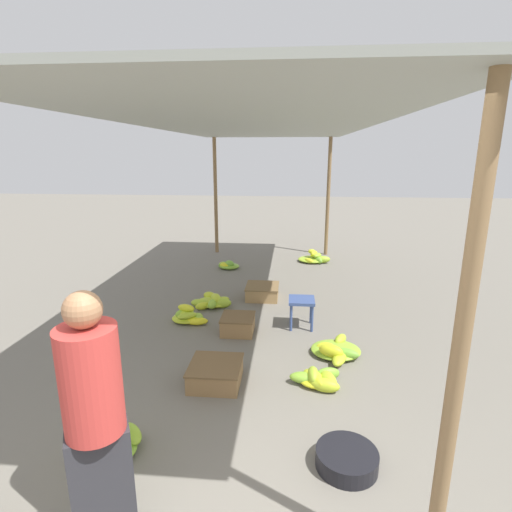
{
  "coord_description": "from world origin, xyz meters",
  "views": [
    {
      "loc": [
        0.47,
        -1.46,
        2.28
      ],
      "look_at": [
        0.0,
        3.77,
        0.91
      ],
      "focal_mm": 28.0,
      "sensor_mm": 36.0,
      "label": 1
    }
  ],
  "objects_px": {
    "banana_pile_right_0": "(314,258)",
    "crate_near": "(216,373)",
    "crate_mid": "(238,324)",
    "basin_black": "(347,459)",
    "banana_pile_left_1": "(189,316)",
    "banana_pile_left_3": "(227,265)",
    "banana_pile_right_1": "(318,379)",
    "banana_pile_right_2": "(336,350)",
    "crate_far": "(262,292)",
    "banana_pile_left_2": "(212,302)",
    "vendor_foreground": "(95,417)",
    "stool": "(302,304)",
    "banana_pile_left_0": "(111,440)"
  },
  "relations": [
    {
      "from": "crate_near",
      "to": "crate_mid",
      "type": "bearing_deg",
      "value": 86.87
    },
    {
      "from": "banana_pile_right_0",
      "to": "crate_near",
      "type": "relative_size",
      "value": 1.29
    },
    {
      "from": "banana_pile_right_2",
      "to": "basin_black",
      "type": "bearing_deg",
      "value": -93.09
    },
    {
      "from": "banana_pile_right_0",
      "to": "banana_pile_right_2",
      "type": "xyz_separation_m",
      "value": [
        0.04,
        -4.07,
        -0.02
      ]
    },
    {
      "from": "banana_pile_left_3",
      "to": "crate_far",
      "type": "xyz_separation_m",
      "value": [
        0.83,
        -1.62,
        0.04
      ]
    },
    {
      "from": "basin_black",
      "to": "banana_pile_left_3",
      "type": "relative_size",
      "value": 1.01
    },
    {
      "from": "banana_pile_left_1",
      "to": "crate_far",
      "type": "bearing_deg",
      "value": 46.98
    },
    {
      "from": "banana_pile_left_0",
      "to": "banana_pile_left_3",
      "type": "bearing_deg",
      "value": 89.14
    },
    {
      "from": "banana_pile_left_1",
      "to": "banana_pile_left_2",
      "type": "distance_m",
      "value": 0.65
    },
    {
      "from": "banana_pile_left_1",
      "to": "banana_pile_left_2",
      "type": "height_order",
      "value": "banana_pile_left_1"
    },
    {
      "from": "basin_black",
      "to": "banana_pile_left_3",
      "type": "distance_m",
      "value": 5.4
    },
    {
      "from": "banana_pile_right_2",
      "to": "crate_far",
      "type": "bearing_deg",
      "value": 118.77
    },
    {
      "from": "vendor_foreground",
      "to": "banana_pile_right_1",
      "type": "bearing_deg",
      "value": 51.26
    },
    {
      "from": "banana_pile_left_3",
      "to": "banana_pile_right_1",
      "type": "bearing_deg",
      "value": -68.72
    },
    {
      "from": "banana_pile_right_0",
      "to": "banana_pile_left_2",
      "type": "bearing_deg",
      "value": -122.24
    },
    {
      "from": "crate_mid",
      "to": "stool",
      "type": "bearing_deg",
      "value": 16.8
    },
    {
      "from": "banana_pile_left_1",
      "to": "banana_pile_right_1",
      "type": "xyz_separation_m",
      "value": [
        1.69,
        -1.42,
        -0.01
      ]
    },
    {
      "from": "crate_mid",
      "to": "banana_pile_right_0",
      "type": "bearing_deg",
      "value": 71.91
    },
    {
      "from": "banana_pile_left_0",
      "to": "banana_pile_right_0",
      "type": "distance_m",
      "value": 6.09
    },
    {
      "from": "vendor_foreground",
      "to": "banana_pile_right_2",
      "type": "distance_m",
      "value": 2.97
    },
    {
      "from": "banana_pile_right_0",
      "to": "crate_far",
      "type": "height_order",
      "value": "banana_pile_right_0"
    },
    {
      "from": "stool",
      "to": "banana_pile_right_1",
      "type": "height_order",
      "value": "stool"
    },
    {
      "from": "banana_pile_right_1",
      "to": "banana_pile_right_2",
      "type": "distance_m",
      "value": 0.68
    },
    {
      "from": "banana_pile_left_0",
      "to": "banana_pile_left_3",
      "type": "distance_m",
      "value": 5.15
    },
    {
      "from": "banana_pile_left_2",
      "to": "crate_far",
      "type": "height_order",
      "value": "crate_far"
    },
    {
      "from": "banana_pile_left_2",
      "to": "banana_pile_right_0",
      "type": "distance_m",
      "value": 3.16
    },
    {
      "from": "banana_pile_left_1",
      "to": "crate_far",
      "type": "xyz_separation_m",
      "value": [
        0.95,
        1.02,
        0.03
      ]
    },
    {
      "from": "vendor_foreground",
      "to": "banana_pile_right_0",
      "type": "bearing_deg",
      "value": 76.17
    },
    {
      "from": "crate_near",
      "to": "crate_mid",
      "type": "distance_m",
      "value": 1.19
    },
    {
      "from": "banana_pile_left_3",
      "to": "crate_near",
      "type": "height_order",
      "value": "crate_near"
    },
    {
      "from": "banana_pile_left_0",
      "to": "banana_pile_right_0",
      "type": "bearing_deg",
      "value": 72.28
    },
    {
      "from": "stool",
      "to": "banana_pile_right_2",
      "type": "height_order",
      "value": "stool"
    },
    {
      "from": "banana_pile_right_2",
      "to": "crate_far",
      "type": "xyz_separation_m",
      "value": [
        -0.99,
        1.8,
        0.04
      ]
    },
    {
      "from": "stool",
      "to": "basin_black",
      "type": "relative_size",
      "value": 0.86
    },
    {
      "from": "crate_mid",
      "to": "basin_black",
      "type": "bearing_deg",
      "value": -63.14
    },
    {
      "from": "crate_near",
      "to": "crate_far",
      "type": "distance_m",
      "value": 2.5
    },
    {
      "from": "banana_pile_left_0",
      "to": "crate_near",
      "type": "relative_size",
      "value": 0.91
    },
    {
      "from": "banana_pile_left_1",
      "to": "banana_pile_right_0",
      "type": "bearing_deg",
      "value": 60.12
    },
    {
      "from": "crate_near",
      "to": "crate_mid",
      "type": "relative_size",
      "value": 1.23
    },
    {
      "from": "vendor_foreground",
      "to": "basin_black",
      "type": "distance_m",
      "value": 1.84
    },
    {
      "from": "banana_pile_right_0",
      "to": "crate_far",
      "type": "xyz_separation_m",
      "value": [
        -0.94,
        -2.27,
        0.03
      ]
    },
    {
      "from": "banana_pile_right_2",
      "to": "crate_mid",
      "type": "xyz_separation_m",
      "value": [
        -1.21,
        0.5,
        0.05
      ]
    },
    {
      "from": "banana_pile_left_3",
      "to": "banana_pile_right_2",
      "type": "relative_size",
      "value": 0.63
    },
    {
      "from": "basin_black",
      "to": "crate_mid",
      "type": "distance_m",
      "value": 2.47
    },
    {
      "from": "crate_mid",
      "to": "banana_pile_left_3",
      "type": "bearing_deg",
      "value": 101.84
    },
    {
      "from": "banana_pile_left_0",
      "to": "banana_pile_left_1",
      "type": "relative_size",
      "value": 0.9
    },
    {
      "from": "basin_black",
      "to": "crate_near",
      "type": "relative_size",
      "value": 0.89
    },
    {
      "from": "banana_pile_left_0",
      "to": "banana_pile_right_0",
      "type": "relative_size",
      "value": 0.7
    },
    {
      "from": "banana_pile_right_0",
      "to": "banana_pile_right_2",
      "type": "height_order",
      "value": "banana_pile_right_0"
    },
    {
      "from": "stool",
      "to": "banana_pile_left_0",
      "type": "bearing_deg",
      "value": -121.33
    }
  ]
}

